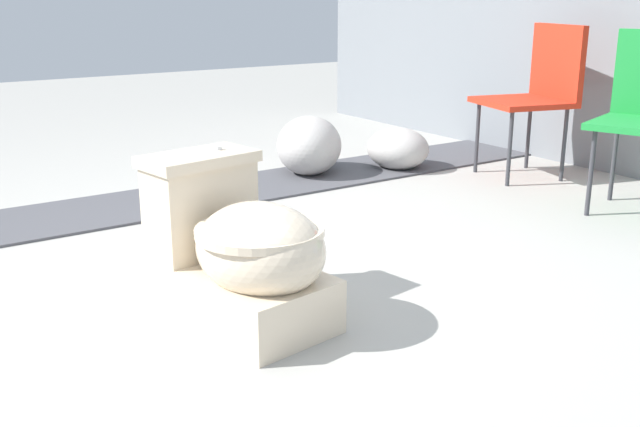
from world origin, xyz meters
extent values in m
plane|color=#A8A59E|center=(0.00, 0.00, 0.00)|extent=(14.00, 14.00, 0.00)
cube|color=#4C4C51|center=(-1.15, 0.50, 0.01)|extent=(0.56, 8.00, 0.01)
cube|color=beige|center=(0.29, -0.07, 0.09)|extent=(0.64, 0.43, 0.17)
ellipsoid|color=beige|center=(0.38, -0.05, 0.26)|extent=(0.49, 0.42, 0.28)
cylinder|color=beige|center=(0.38, -0.05, 0.32)|extent=(0.44, 0.44, 0.03)
cube|color=beige|center=(0.08, -0.10, 0.32)|extent=(0.23, 0.36, 0.30)
cube|color=beige|center=(0.08, -0.10, 0.49)|extent=(0.26, 0.39, 0.04)
cylinder|color=silver|center=(0.07, -0.02, 0.51)|extent=(0.02, 0.02, 0.01)
cube|color=red|center=(-0.54, 2.14, 0.42)|extent=(0.54, 0.54, 0.03)
cube|color=red|center=(-0.48, 2.34, 0.64)|extent=(0.43, 0.15, 0.40)
cylinder|color=#38383D|center=(-0.42, 1.93, 0.20)|extent=(0.02, 0.02, 0.40)
cylinder|color=#38383D|center=(-0.75, 2.02, 0.20)|extent=(0.02, 0.02, 0.40)
cylinder|color=#38383D|center=(-0.33, 2.26, 0.20)|extent=(0.02, 0.02, 0.40)
cylinder|color=#38383D|center=(-0.65, 2.35, 0.20)|extent=(0.02, 0.02, 0.40)
cylinder|color=#38383D|center=(0.17, 1.82, 0.20)|extent=(0.02, 0.02, 0.40)
cylinder|color=#38383D|center=(0.07, 2.14, 0.20)|extent=(0.02, 0.02, 0.40)
ellipsoid|color=#B7B2AD|center=(-1.24, 1.20, 0.17)|extent=(0.60, 0.58, 0.33)
ellipsoid|color=#B7B2AD|center=(-1.06, 1.70, 0.12)|extent=(0.43, 0.40, 0.24)
camera|label=1|loc=(2.24, -1.10, 1.00)|focal=42.00mm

